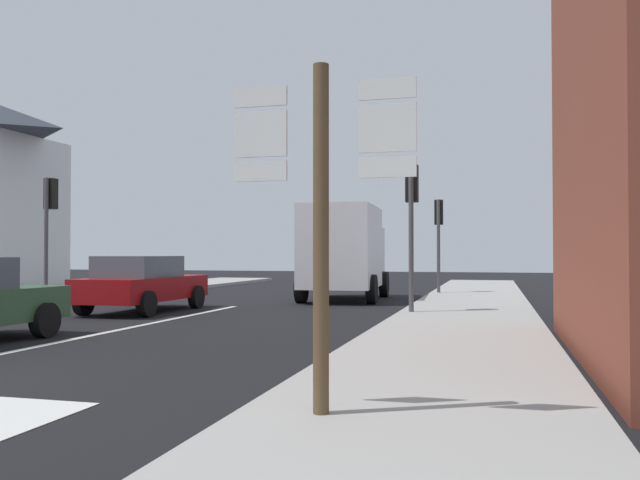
# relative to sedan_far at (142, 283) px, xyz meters

# --- Properties ---
(ground_plane) EXTENTS (80.00, 80.00, 0.00)m
(ground_plane) POSITION_rel_sedan_far_xyz_m (1.71, 0.23, -0.76)
(ground_plane) COLOR black
(sidewalk_right) EXTENTS (3.20, 44.00, 0.14)m
(sidewalk_right) POSITION_rel_sedan_far_xyz_m (8.34, -1.77, -0.69)
(sidewalk_right) COLOR #9E9B96
(sidewalk_right) RESTS_ON ground
(lane_centre_stripe) EXTENTS (0.16, 12.00, 0.01)m
(lane_centre_stripe) POSITION_rel_sedan_far_xyz_m (1.71, -3.77, -0.75)
(lane_centre_stripe) COLOR silver
(lane_centre_stripe) RESTS_ON ground
(sedan_far) EXTENTS (1.99, 4.21, 1.47)m
(sedan_far) POSITION_rel_sedan_far_xyz_m (0.00, 0.00, 0.00)
(sedan_far) COLOR maroon
(sedan_far) RESTS_ON ground
(delivery_truck) EXTENTS (2.70, 5.10, 3.05)m
(delivery_truck) POSITION_rel_sedan_far_xyz_m (4.20, 5.59, 0.89)
(delivery_truck) COLOR silver
(delivery_truck) RESTS_ON ground
(route_sign_post) EXTENTS (1.66, 0.14, 3.20)m
(route_sign_post) POSITION_rel_sedan_far_xyz_m (7.50, -10.03, 1.15)
(route_sign_post) COLOR brown
(route_sign_post) RESTS_ON ground
(traffic_light_near_left) EXTENTS (0.30, 0.49, 3.74)m
(traffic_light_near_left) POSITION_rel_sedan_far_xyz_m (-3.63, 1.02, 2.01)
(traffic_light_near_left) COLOR #47474C
(traffic_light_near_left) RESTS_ON ground
(traffic_light_near_right) EXTENTS (0.30, 0.49, 3.69)m
(traffic_light_near_right) POSITION_rel_sedan_far_xyz_m (7.04, 0.42, 1.97)
(traffic_light_near_right) COLOR #47474C
(traffic_light_near_right) RESTS_ON ground
(traffic_light_far_right) EXTENTS (0.30, 0.49, 3.48)m
(traffic_light_far_right) POSITION_rel_sedan_far_xyz_m (7.04, 8.55, 1.82)
(traffic_light_far_right) COLOR #47474C
(traffic_light_far_right) RESTS_ON ground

